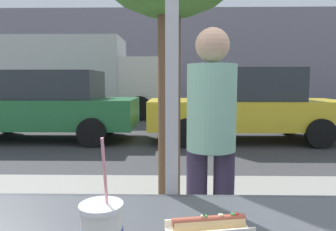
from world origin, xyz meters
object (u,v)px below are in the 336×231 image
Objects in this scene: parked_car_green at (46,105)px; parked_car_yellow at (244,104)px; hotdog_tray_far at (209,225)px; pedestrian at (211,136)px; box_truck at (84,75)px.

parked_car_yellow reaches higher than parked_car_green.
hotdog_tray_far is 6.74m from parked_car_yellow.
hotdog_tray_far is at bearing -97.16° from pedestrian.
parked_car_yellow is (1.61, 6.55, -0.12)m from hotdog_tray_far.
parked_car_green is 5.00m from box_truck.
pedestrian is (-1.47, -5.42, 0.18)m from parked_car_yellow.
parked_car_yellow is 5.61m from pedestrian.
parked_car_yellow is at bearing 0.00° from parked_car_green.
hotdog_tray_far is at bearing -63.82° from parked_car_green.
box_truck is 3.79× the size of pedestrian.
box_truck reaches higher than parked_car_yellow.
box_truck is at bearing 137.18° from parked_car_yellow.
box_truck is (-0.47, 4.91, 0.83)m from parked_car_green.
box_truck is (-5.30, 4.91, 0.81)m from parked_car_yellow.
parked_car_yellow is at bearing -42.82° from box_truck.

